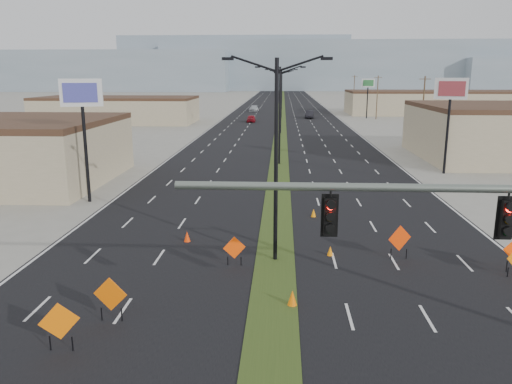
{
  "coord_description": "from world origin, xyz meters",
  "views": [
    {
      "loc": [
        0.29,
        -12.01,
        9.24
      ],
      "look_at": [
        -1.06,
        13.5,
        3.2
      ],
      "focal_mm": 35.0,
      "sensor_mm": 36.0,
      "label": 1
    }
  ],
  "objects_px": {
    "construction_sign_1": "(110,296)",
    "pole_sign_east_far": "(368,86)",
    "streetlight_0": "(276,155)",
    "pole_sign_west": "(82,103)",
    "streetlight_6": "(282,85)",
    "pole_sign_east_near": "(451,96)",
    "cone_2": "(314,213)",
    "streetlight_4": "(282,89)",
    "streetlight_1": "(280,112)",
    "construction_sign_2": "(234,249)",
    "cone_1": "(330,251)",
    "streetlight_3": "(281,93)",
    "car_far": "(254,109)",
    "car_mid": "(310,114)",
    "streetlight_5": "(282,86)",
    "streetlight_2": "(281,99)",
    "cone_3": "(187,236)",
    "construction_sign_3": "(400,239)",
    "cone_0": "(292,298)",
    "car_left": "(251,119)",
    "construction_sign_0": "(59,323)"
  },
  "relations": [
    {
      "from": "construction_sign_1",
      "to": "pole_sign_east_far",
      "type": "relative_size",
      "value": 0.21
    },
    {
      "from": "streetlight_0",
      "to": "pole_sign_west",
      "type": "height_order",
      "value": "streetlight_0"
    },
    {
      "from": "streetlight_6",
      "to": "pole_sign_east_near",
      "type": "height_order",
      "value": "streetlight_6"
    },
    {
      "from": "cone_2",
      "to": "streetlight_4",
      "type": "bearing_deg",
      "value": 91.34
    },
    {
      "from": "streetlight_4",
      "to": "pole_sign_west",
      "type": "xyz_separation_m",
      "value": [
        -14.0,
        -100.71,
        1.85
      ]
    },
    {
      "from": "streetlight_1",
      "to": "pole_sign_east_far",
      "type": "distance_m",
      "value": 60.29
    },
    {
      "from": "construction_sign_2",
      "to": "cone_2",
      "type": "xyz_separation_m",
      "value": [
        4.43,
        8.89,
        -0.6
      ]
    },
    {
      "from": "streetlight_4",
      "to": "construction_sign_2",
      "type": "distance_m",
      "value": 112.99
    },
    {
      "from": "streetlight_0",
      "to": "cone_1",
      "type": "bearing_deg",
      "value": 14.76
    },
    {
      "from": "streetlight_3",
      "to": "car_far",
      "type": "height_order",
      "value": "streetlight_3"
    },
    {
      "from": "streetlight_1",
      "to": "car_mid",
      "type": "bearing_deg",
      "value": 83.86
    },
    {
      "from": "streetlight_5",
      "to": "pole_sign_east_near",
      "type": "distance_m",
      "value": 117.4
    },
    {
      "from": "streetlight_2",
      "to": "streetlight_3",
      "type": "height_order",
      "value": "same"
    },
    {
      "from": "streetlight_0",
      "to": "cone_1",
      "type": "height_order",
      "value": "streetlight_0"
    },
    {
      "from": "cone_3",
      "to": "construction_sign_3",
      "type": "bearing_deg",
      "value": -10.6
    },
    {
      "from": "streetlight_0",
      "to": "pole_sign_east_near",
      "type": "xyz_separation_m",
      "value": [
        15.78,
        23.68,
        1.83
      ]
    },
    {
      "from": "car_far",
      "to": "cone_3",
      "type": "distance_m",
      "value": 101.82
    },
    {
      "from": "streetlight_3",
      "to": "streetlight_6",
      "type": "distance_m",
      "value": 84.0
    },
    {
      "from": "streetlight_6",
      "to": "cone_2",
      "type": "xyz_separation_m",
      "value": [
        2.43,
        -159.99,
        -5.14
      ]
    },
    {
      "from": "cone_0",
      "to": "streetlight_3",
      "type": "bearing_deg",
      "value": 90.5
    },
    {
      "from": "construction_sign_3",
      "to": "cone_1",
      "type": "distance_m",
      "value": 3.56
    },
    {
      "from": "streetlight_6",
      "to": "car_far",
      "type": "xyz_separation_m",
      "value": [
        -7.05,
        -63.62,
        -4.69
      ]
    },
    {
      "from": "streetlight_5",
      "to": "construction_sign_2",
      "type": "bearing_deg",
      "value": -90.81
    },
    {
      "from": "streetlight_3",
      "to": "car_left",
      "type": "distance_m",
      "value": 11.61
    },
    {
      "from": "construction_sign_2",
      "to": "pole_sign_east_far",
      "type": "xyz_separation_m",
      "value": [
        20.39,
        86.28,
        5.87
      ]
    },
    {
      "from": "streetlight_6",
      "to": "streetlight_0",
      "type": "bearing_deg",
      "value": -90.0
    },
    {
      "from": "streetlight_5",
      "to": "car_far",
      "type": "bearing_deg",
      "value": -101.19
    },
    {
      "from": "car_far",
      "to": "streetlight_2",
      "type": "bearing_deg",
      "value": -79.11
    },
    {
      "from": "car_mid",
      "to": "pole_sign_east_near",
      "type": "relative_size",
      "value": 0.56
    },
    {
      "from": "car_left",
      "to": "construction_sign_1",
      "type": "bearing_deg",
      "value": -89.76
    },
    {
      "from": "streetlight_2",
      "to": "construction_sign_1",
      "type": "relative_size",
      "value": 5.6
    },
    {
      "from": "car_far",
      "to": "construction_sign_0",
      "type": "distance_m",
      "value": 113.38
    },
    {
      "from": "streetlight_1",
      "to": "construction_sign_1",
      "type": "xyz_separation_m",
      "value": [
        -6.16,
        -34.82,
        -4.36
      ]
    },
    {
      "from": "streetlight_1",
      "to": "car_far",
      "type": "distance_m",
      "value": 76.85
    },
    {
      "from": "streetlight_6",
      "to": "pole_sign_east_near",
      "type": "distance_m",
      "value": 145.19
    },
    {
      "from": "streetlight_2",
      "to": "pole_sign_east_near",
      "type": "distance_m",
      "value": 36.01
    },
    {
      "from": "streetlight_3",
      "to": "construction_sign_3",
      "type": "relative_size",
      "value": 5.58
    },
    {
      "from": "construction_sign_1",
      "to": "pole_sign_east_near",
      "type": "bearing_deg",
      "value": 59.74
    },
    {
      "from": "streetlight_5",
      "to": "construction_sign_0",
      "type": "xyz_separation_m",
      "value": [
        -7.17,
        -149.0,
        -4.37
      ]
    },
    {
      "from": "streetlight_0",
      "to": "car_far",
      "type": "relative_size",
      "value": 1.98
    },
    {
      "from": "streetlight_3",
      "to": "cone_2",
      "type": "bearing_deg",
      "value": -88.17
    },
    {
      "from": "construction_sign_0",
      "to": "construction_sign_1",
      "type": "distance_m",
      "value": 2.4
    },
    {
      "from": "streetlight_3",
      "to": "car_left",
      "type": "xyz_separation_m",
      "value": [
        -5.91,
        -8.8,
        -4.74
      ]
    },
    {
      "from": "construction_sign_2",
      "to": "construction_sign_3",
      "type": "bearing_deg",
      "value": -8.16
    },
    {
      "from": "streetlight_4",
      "to": "streetlight_5",
      "type": "height_order",
      "value": "same"
    },
    {
      "from": "streetlight_2",
      "to": "streetlight_5",
      "type": "bearing_deg",
      "value": 90.0
    },
    {
      "from": "cone_1",
      "to": "cone_3",
      "type": "bearing_deg",
      "value": 166.95
    },
    {
      "from": "pole_sign_west",
      "to": "pole_sign_east_near",
      "type": "relative_size",
      "value": 1.0
    },
    {
      "from": "streetlight_3",
      "to": "construction_sign_2",
      "type": "relative_size",
      "value": 6.67
    },
    {
      "from": "car_left",
      "to": "cone_0",
      "type": "bearing_deg",
      "value": -84.83
    }
  ]
}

